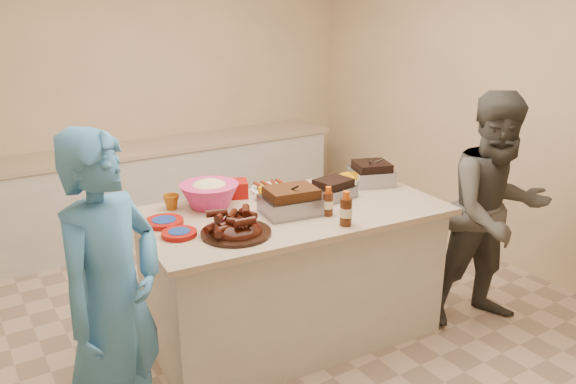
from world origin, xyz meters
TOP-DOWN VIEW (x-y plane):
  - room at (0.00, 0.00)m, footprint 4.50×5.00m
  - back_counter at (0.00, 2.20)m, footprint 3.60×0.64m
  - island at (0.06, -0.05)m, footprint 2.02×1.18m
  - rib_platter at (-0.44, -0.23)m, footprint 0.42×0.42m
  - pulled_pork_tray at (0.01, -0.11)m, footprint 0.40×0.32m
  - brisket_tray at (0.42, -0.01)m, footprint 0.30×0.26m
  - roasting_pan at (0.84, 0.08)m, footprint 0.36×0.36m
  - coleslaw_bowl at (-0.37, 0.28)m, footprint 0.41×0.41m
  - sausage_plate at (0.16, 0.33)m, footprint 0.38×0.38m
  - mac_cheese_dish at (0.80, 0.16)m, footprint 0.29×0.22m
  - bbq_bottle_a at (0.18, -0.27)m, footprint 0.07×0.07m
  - bbq_bottle_b at (0.17, -0.46)m, footprint 0.08×0.08m
  - mustard_bottle at (-0.01, 0.22)m, footprint 0.05×0.05m
  - sauce_bowl at (-0.01, 0.20)m, footprint 0.12×0.05m
  - plate_stack_large at (-0.73, 0.15)m, footprint 0.25×0.25m
  - plate_stack_small at (-0.73, -0.07)m, footprint 0.22×0.22m
  - plastic_cup at (-0.59, 0.37)m, footprint 0.11×0.10m
  - basket_stack at (-0.16, 0.38)m, footprint 0.27×0.24m
  - guest_gray at (1.33, -0.64)m, footprint 1.27×1.81m

SIDE VIEW (x-z plane):
  - room at x=0.00m, z-range -1.35..1.35m
  - island at x=0.06m, z-range -0.46..0.46m
  - guest_gray at x=1.33m, z-range -0.31..0.31m
  - back_counter at x=0.00m, z-range 0.00..0.90m
  - rib_platter at x=-0.44m, z-range 0.84..1.00m
  - pulled_pork_tray at x=0.01m, z-range 0.86..0.97m
  - brisket_tray at x=0.42m, z-range 0.88..0.96m
  - roasting_pan at x=0.84m, z-range 0.86..0.97m
  - coleslaw_bowl at x=-0.37m, z-range 0.79..1.05m
  - sausage_plate at x=0.16m, z-range 0.89..0.95m
  - mac_cheese_dish at x=0.80m, z-range 0.88..0.96m
  - bbq_bottle_a at x=0.18m, z-range 0.83..1.01m
  - bbq_bottle_b at x=0.17m, z-range 0.81..1.03m
  - mustard_bottle at x=-0.01m, z-range 0.86..0.98m
  - sauce_bowl at x=-0.01m, z-range 0.86..0.98m
  - plate_stack_large at x=-0.73m, z-range 0.91..0.93m
  - plate_stack_small at x=-0.73m, z-range 0.90..0.93m
  - plastic_cup at x=-0.59m, z-range 0.87..0.97m
  - basket_stack at x=-0.16m, z-range 0.86..0.97m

